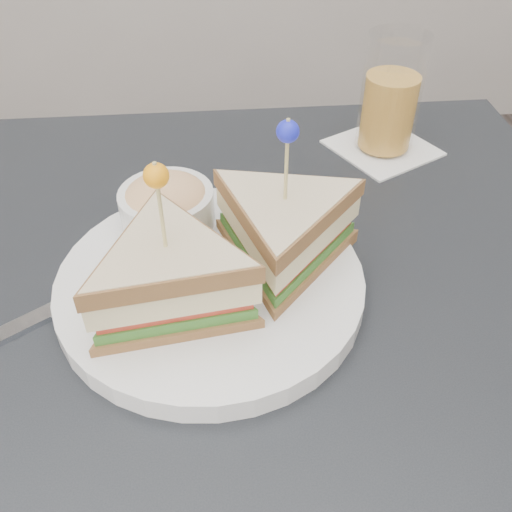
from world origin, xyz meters
name	(u,v)px	position (x,y,z in m)	size (l,w,h in m)	color
table	(247,354)	(0.00, 0.00, 0.67)	(0.80, 0.80, 0.75)	black
plate_meal	(218,254)	(-0.02, 0.02, 0.80)	(0.38, 0.38, 0.17)	white
cutlery_knife	(93,291)	(-0.15, 0.03, 0.75)	(0.21, 0.15, 0.01)	silver
drink_set	(390,102)	(0.20, 0.27, 0.82)	(0.16, 0.16, 0.15)	white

